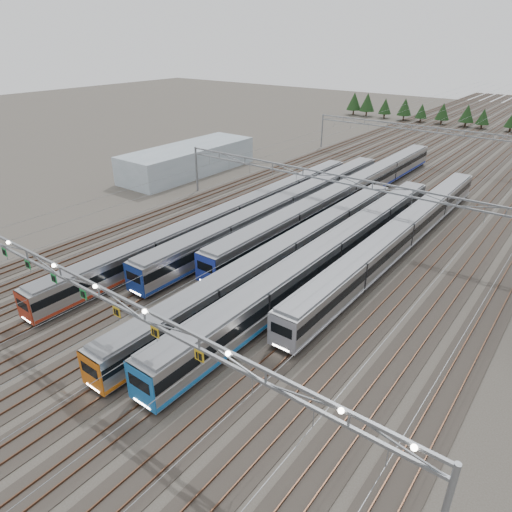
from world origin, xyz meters
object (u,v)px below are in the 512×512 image
Objects in this scene: gantry_mid at (336,185)px; train_a at (232,215)px; train_e at (329,255)px; train_f at (401,235)px; gantry_far at (436,135)px; west_shed at (189,160)px; train_d at (286,254)px; train_b at (284,207)px; gantry_near at (98,294)px; train_c at (347,194)px.

train_a is at bearing -138.54° from gantry_mid.
train_e reaches higher than train_f.
train_a is 1.12× the size of gantry_mid.
gantry_far is at bearing 78.43° from train_a.
train_f is 49.92m from west_shed.
train_d is 46.44m from west_shed.
train_e is at bearing -37.90° from train_b.
gantry_mid is at bearing -11.46° from west_shed.
train_a is 1.11× the size of train_e.
train_e is at bearing 29.18° from train_d.
gantry_mid is at bearing 89.93° from gantry_near.
gantry_near is at bearing -95.45° from train_d.
gantry_mid reaches higher than train_a.
gantry_mid is at bearing 169.08° from train_f.
train_a is at bearing 110.37° from gantry_near.
west_shed is (-26.45, 17.58, 0.64)m from train_a.
train_d is (4.50, -24.71, -0.16)m from train_c.
train_b is 8.47m from gantry_mid.
train_c is at bearing 100.32° from train_d.
train_d is 0.97× the size of gantry_far.
gantry_near reaches higher than train_d.
train_b is 15.83m from train_d.
train_c is 49.09m from gantry_near.
gantry_near is (-11.30, -37.95, 4.85)m from train_f.
train_b is 1.02× the size of gantry_far.
train_a is 18.35m from train_e.
gantry_mid and gantry_far have the same top height.
train_d is 0.98× the size of train_f.
gantry_near is at bearing -90.07° from gantry_mid.
train_c is at bearing 92.58° from gantry_near.
gantry_mid is (-6.75, 13.51, 4.06)m from train_e.
gantry_mid is 1.88× the size of west_shed.
train_d is 0.95× the size of train_e.
train_a is 1.13× the size of train_f.
train_b is (4.50, 6.93, 0.21)m from train_a.
train_b is 1.02× the size of gantry_near.
train_e is at bearing -11.23° from train_a.
train_b is 38.02m from gantry_near.
train_f is (22.50, 7.77, 0.19)m from train_a.
gantry_far reaches higher than train_c.
train_d is at bearing -150.82° from train_e.
gantry_mid is (2.25, -8.68, 4.10)m from train_c.
train_f is at bearing -10.92° from gantry_mid.
gantry_far reaches higher than train_d.
west_shed is at bearing 149.35° from train_d.
train_f is (9.00, 13.86, 0.11)m from train_d.
west_shed reaches higher than train_c.
train_d is 0.97× the size of gantry_mid.
train_c is 1.21× the size of gantry_mid.
train_a is 20.68m from train_c.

